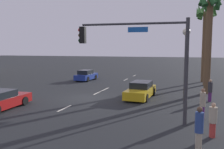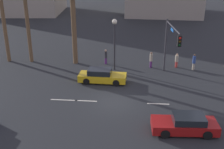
{
  "view_description": "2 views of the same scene",
  "coord_description": "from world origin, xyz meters",
  "px_view_note": "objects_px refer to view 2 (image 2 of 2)",
  "views": [
    {
      "loc": [
        17.92,
        8.19,
        4.09
      ],
      "look_at": [
        -1.11,
        1.88,
        1.94
      ],
      "focal_mm": 37.95,
      "sensor_mm": 36.0,
      "label": 1
    },
    {
      "loc": [
        1.67,
        -21.19,
        10.97
      ],
      "look_at": [
        -0.33,
        1.29,
        2.02
      ],
      "focal_mm": 44.68,
      "sensor_mm": 36.0,
      "label": 2
    }
  ],
  "objects_px": {
    "pedestrian_0": "(106,56)",
    "pedestrian_3": "(151,59)",
    "car_2": "(185,124)",
    "palm_tree_0": "(73,8)",
    "pedestrian_2": "(194,62)",
    "car_0": "(102,76)",
    "pedestrian_1": "(177,60)",
    "traffic_signal": "(170,41)",
    "streetlamp": "(115,34)",
    "palm_tree_3": "(1,2)",
    "palm_tree_2": "(25,4)"
  },
  "relations": [
    {
      "from": "pedestrian_0",
      "to": "pedestrian_3",
      "type": "relative_size",
      "value": 0.96
    },
    {
      "from": "car_2",
      "to": "palm_tree_0",
      "type": "xyz_separation_m",
      "value": [
        -10.75,
        13.78,
        5.88
      ]
    },
    {
      "from": "pedestrian_2",
      "to": "palm_tree_0",
      "type": "bearing_deg",
      "value": 175.32
    },
    {
      "from": "car_0",
      "to": "palm_tree_0",
      "type": "bearing_deg",
      "value": 125.42
    },
    {
      "from": "pedestrian_1",
      "to": "pedestrian_3",
      "type": "bearing_deg",
      "value": -173.7
    },
    {
      "from": "car_2",
      "to": "pedestrian_3",
      "type": "relative_size",
      "value": 2.51
    },
    {
      "from": "traffic_signal",
      "to": "car_0",
      "type": "bearing_deg",
      "value": -166.96
    },
    {
      "from": "streetlamp",
      "to": "palm_tree_0",
      "type": "bearing_deg",
      "value": 158.83
    },
    {
      "from": "car_0",
      "to": "pedestrian_0",
      "type": "height_order",
      "value": "pedestrian_0"
    },
    {
      "from": "palm_tree_3",
      "to": "car_2",
      "type": "bearing_deg",
      "value": -36.05
    },
    {
      "from": "pedestrian_1",
      "to": "pedestrian_3",
      "type": "xyz_separation_m",
      "value": [
        -2.9,
        -0.32,
        0.12
      ]
    },
    {
      "from": "traffic_signal",
      "to": "pedestrian_2",
      "type": "relative_size",
      "value": 3.37
    },
    {
      "from": "pedestrian_2",
      "to": "palm_tree_3",
      "type": "bearing_deg",
      "value": 177.1
    },
    {
      "from": "traffic_signal",
      "to": "pedestrian_2",
      "type": "xyz_separation_m",
      "value": [
        3.1,
        2.8,
        -3.0
      ]
    },
    {
      "from": "traffic_signal",
      "to": "streetlamp",
      "type": "bearing_deg",
      "value": 160.23
    },
    {
      "from": "palm_tree_0",
      "to": "pedestrian_0",
      "type": "bearing_deg",
      "value": 0.13
    },
    {
      "from": "car_2",
      "to": "streetlamp",
      "type": "bearing_deg",
      "value": 116.39
    },
    {
      "from": "traffic_signal",
      "to": "streetlamp",
      "type": "relative_size",
      "value": 1.09
    },
    {
      "from": "pedestrian_3",
      "to": "palm_tree_2",
      "type": "relative_size",
      "value": 0.2
    },
    {
      "from": "car_2",
      "to": "pedestrian_0",
      "type": "relative_size",
      "value": 2.62
    },
    {
      "from": "car_2",
      "to": "palm_tree_2",
      "type": "height_order",
      "value": "palm_tree_2"
    },
    {
      "from": "palm_tree_3",
      "to": "palm_tree_0",
      "type": "bearing_deg",
      "value": 0.09
    },
    {
      "from": "pedestrian_1",
      "to": "pedestrian_2",
      "type": "bearing_deg",
      "value": -20.23
    },
    {
      "from": "pedestrian_1",
      "to": "palm_tree_0",
      "type": "distance_m",
      "value": 13.09
    },
    {
      "from": "palm_tree_0",
      "to": "palm_tree_3",
      "type": "height_order",
      "value": "palm_tree_3"
    },
    {
      "from": "pedestrian_2",
      "to": "car_0",
      "type": "bearing_deg",
      "value": -156.0
    },
    {
      "from": "car_2",
      "to": "palm_tree_3",
      "type": "bearing_deg",
      "value": 143.95
    },
    {
      "from": "traffic_signal",
      "to": "palm_tree_3",
      "type": "height_order",
      "value": "palm_tree_3"
    },
    {
      "from": "car_0",
      "to": "palm_tree_2",
      "type": "distance_m",
      "value": 12.39
    },
    {
      "from": "pedestrian_1",
      "to": "pedestrian_2",
      "type": "xyz_separation_m",
      "value": [
        1.79,
        -0.66,
        0.11
      ]
    },
    {
      "from": "streetlamp",
      "to": "palm_tree_2",
      "type": "height_order",
      "value": "palm_tree_2"
    },
    {
      "from": "car_2",
      "to": "palm_tree_2",
      "type": "distance_m",
      "value": 22.12
    },
    {
      "from": "palm_tree_0",
      "to": "palm_tree_2",
      "type": "bearing_deg",
      "value": 179.78
    },
    {
      "from": "pedestrian_0",
      "to": "palm_tree_2",
      "type": "height_order",
      "value": "palm_tree_2"
    },
    {
      "from": "pedestrian_1",
      "to": "car_0",
      "type": "bearing_deg",
      "value": -147.83
    },
    {
      "from": "pedestrian_3",
      "to": "pedestrian_0",
      "type": "bearing_deg",
      "value": 171.52
    },
    {
      "from": "pedestrian_0",
      "to": "palm_tree_0",
      "type": "height_order",
      "value": "palm_tree_0"
    },
    {
      "from": "palm_tree_2",
      "to": "pedestrian_2",
      "type": "bearing_deg",
      "value": -3.42
    },
    {
      "from": "streetlamp",
      "to": "palm_tree_3",
      "type": "relative_size",
      "value": 0.58
    },
    {
      "from": "car_2",
      "to": "pedestrian_2",
      "type": "height_order",
      "value": "pedestrian_2"
    },
    {
      "from": "car_2",
      "to": "pedestrian_0",
      "type": "bearing_deg",
      "value": 117.17
    },
    {
      "from": "palm_tree_3",
      "to": "car_0",
      "type": "bearing_deg",
      "value": -24.28
    },
    {
      "from": "pedestrian_2",
      "to": "palm_tree_2",
      "type": "distance_m",
      "value": 19.9
    },
    {
      "from": "pedestrian_3",
      "to": "palm_tree_0",
      "type": "relative_size",
      "value": 0.19
    },
    {
      "from": "streetlamp",
      "to": "car_2",
      "type": "bearing_deg",
      "value": -63.61
    },
    {
      "from": "pedestrian_0",
      "to": "palm_tree_0",
      "type": "distance_m",
      "value": 6.66
    },
    {
      "from": "streetlamp",
      "to": "pedestrian_0",
      "type": "relative_size",
      "value": 3.22
    },
    {
      "from": "pedestrian_1",
      "to": "pedestrian_2",
      "type": "distance_m",
      "value": 1.91
    },
    {
      "from": "pedestrian_2",
      "to": "palm_tree_0",
      "type": "height_order",
      "value": "palm_tree_0"
    },
    {
      "from": "car_0",
      "to": "traffic_signal",
      "type": "distance_m",
      "value": 7.58
    }
  ]
}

